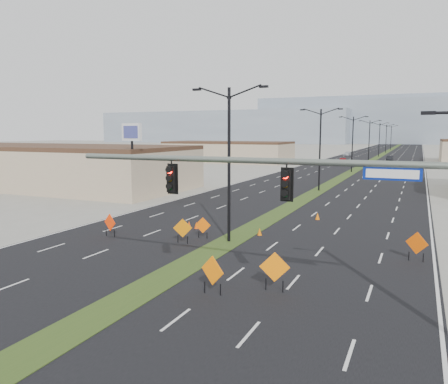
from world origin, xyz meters
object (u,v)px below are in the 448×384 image
at_px(signal_mast, 336,199).
at_px(streetlight_4, 379,138).
at_px(construction_sign_0, 110,223).
at_px(streetlight_0, 229,160).
at_px(construction_sign_3, 212,272).
at_px(streetlight_6, 391,137).
at_px(car_far, 347,154).
at_px(construction_sign_5, 417,244).
at_px(streetlight_1, 320,147).
at_px(streetlight_2, 352,142).
at_px(streetlight_5, 386,138).
at_px(cone_1, 260,232).
at_px(car_left, 343,161).
at_px(cone_0, 189,225).
at_px(pole_sign_west, 132,139).
at_px(construction_sign_4, 275,268).
at_px(car_mid, 390,158).
at_px(construction_sign_2, 203,226).
at_px(construction_sign_1, 183,229).
at_px(cone_3, 196,225).
at_px(cone_2, 318,216).
at_px(streetlight_3, 369,140).

bearing_deg(signal_mast, streetlight_4, 94.01).
relative_size(streetlight_4, construction_sign_0, 6.22).
height_order(streetlight_0, construction_sign_3, streetlight_0).
relative_size(streetlight_6, car_far, 2.28).
bearing_deg(construction_sign_5, construction_sign_3, -109.27).
bearing_deg(streetlight_1, streetlight_2, 90.00).
distance_m(car_far, construction_sign_5, 114.20).
xyz_separation_m(car_far, construction_sign_5, (20.59, -112.33, 0.36)).
distance_m(streetlight_5, cone_1, 137.60).
xyz_separation_m(car_left, cone_0, (0.11, -71.81, -0.53)).
distance_m(streetlight_5, streetlight_6, 28.00).
bearing_deg(car_left, streetlight_1, -90.79).
bearing_deg(signal_mast, construction_sign_5, 74.68).
xyz_separation_m(streetlight_1, pole_sign_west, (-15.33, -17.29, 1.11)).
relative_size(streetlight_0, construction_sign_4, 5.45).
xyz_separation_m(signal_mast, car_mid, (-4.25, 102.54, -4.14)).
relative_size(streetlight_0, cone_0, 18.54).
bearing_deg(signal_mast, car_far, 98.27).
distance_m(construction_sign_2, cone_1, 4.07).
relative_size(car_mid, cone_0, 7.27).
height_order(construction_sign_4, cone_0, construction_sign_4).
distance_m(construction_sign_0, cone_0, 5.94).
bearing_deg(signal_mast, cone_0, 135.90).
relative_size(streetlight_6, construction_sign_0, 6.22).
xyz_separation_m(car_left, pole_sign_west, (-10.84, -63.64, 5.72)).
relative_size(streetlight_5, construction_sign_3, 5.63).
bearing_deg(cone_1, signal_mast, -59.75).
distance_m(streetlight_2, construction_sign_2, 56.08).
height_order(construction_sign_1, cone_3, construction_sign_1).
distance_m(streetlight_2, cone_1, 53.76).
bearing_deg(cone_2, streetlight_0, -111.18).
bearing_deg(construction_sign_1, cone_3, 82.07).
bearing_deg(car_far, cone_2, -75.85).
bearing_deg(streetlight_1, streetlight_3, 90.00).
relative_size(streetlight_0, streetlight_3, 1.00).
distance_m(streetlight_2, car_far, 57.47).
distance_m(streetlight_1, pole_sign_west, 23.13).
height_order(streetlight_1, construction_sign_1, streetlight_1).
height_order(streetlight_3, streetlight_4, same).
bearing_deg(construction_sign_2, streetlight_4, 78.08).
bearing_deg(cone_2, construction_sign_0, -135.16).
distance_m(streetlight_2, car_left, 19.45).
bearing_deg(construction_sign_2, streetlight_0, -14.82).
xyz_separation_m(construction_sign_5, cone_1, (-10.08, 2.30, -0.73)).
height_order(signal_mast, construction_sign_4, signal_mast).
relative_size(streetlight_1, cone_0, 18.54).
bearing_deg(streetlight_2, streetlight_4, 90.00).
height_order(construction_sign_2, construction_sign_3, construction_sign_3).
height_order(construction_sign_0, cone_1, construction_sign_0).
bearing_deg(construction_sign_4, construction_sign_1, 128.53).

